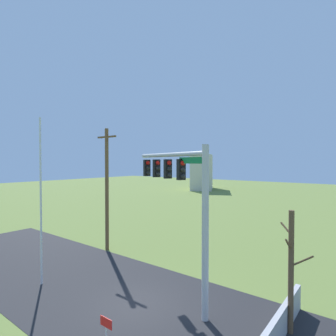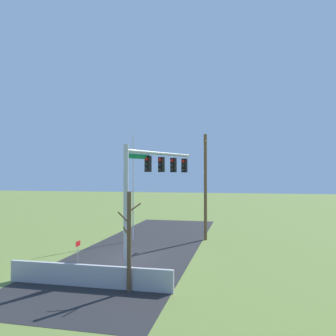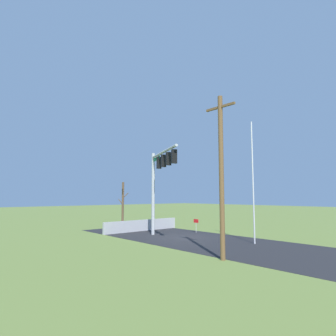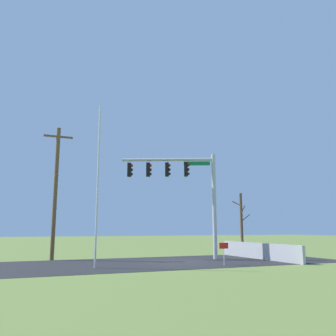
# 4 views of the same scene
# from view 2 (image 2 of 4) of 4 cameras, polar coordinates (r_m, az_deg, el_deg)

# --- Properties ---
(ground_plane) EXTENTS (160.00, 160.00, 0.00)m
(ground_plane) POSITION_cam_2_polar(r_m,az_deg,el_deg) (22.38, -6.66, -15.02)
(ground_plane) COLOR olive
(road_surface) EXTENTS (28.00, 8.00, 0.01)m
(road_surface) POSITION_cam_2_polar(r_m,az_deg,el_deg) (26.10, -3.73, -13.01)
(road_surface) COLOR #232326
(road_surface) RESTS_ON ground_plane
(sidewalk_corner) EXTENTS (6.00, 6.00, 0.01)m
(sidewalk_corner) POSITION_cam_2_polar(r_m,az_deg,el_deg) (18.50, -8.33, -17.97)
(sidewalk_corner) COLOR #B7B5AD
(sidewalk_corner) RESTS_ON ground_plane
(retaining_fence) EXTENTS (0.20, 8.33, 1.05)m
(retaining_fence) POSITION_cam_2_polar(r_m,az_deg,el_deg) (17.14, -13.47, -17.50)
(retaining_fence) COLOR #A8A8AD
(retaining_fence) RESTS_ON ground_plane
(signal_mast) EXTENTS (5.94, 2.85, 7.06)m
(signal_mast) POSITION_cam_2_polar(r_m,az_deg,el_deg) (20.15, -3.24, -1.96)
(signal_mast) COLOR #B2B5BA
(signal_mast) RESTS_ON ground_plane
(flagpole) EXTENTS (0.10, 0.10, 8.65)m
(flagpole) POSITION_cam_2_polar(r_m,az_deg,el_deg) (27.36, -5.99, -3.34)
(flagpole) COLOR silver
(flagpole) RESTS_ON ground_plane
(utility_pole) EXTENTS (1.90, 0.26, 8.74)m
(utility_pole) POSITION_cam_2_polar(r_m,az_deg,el_deg) (27.78, 6.42, -2.87)
(utility_pole) COLOR brown
(utility_pole) RESTS_ON ground_plane
(bare_tree) EXTENTS (1.27, 1.02, 4.58)m
(bare_tree) POSITION_cam_2_polar(r_m,az_deg,el_deg) (15.77, -6.69, -12.15)
(bare_tree) COLOR brown
(bare_tree) RESTS_ON ground_plane
(open_sign) EXTENTS (0.56, 0.04, 1.22)m
(open_sign) POSITION_cam_2_polar(r_m,az_deg,el_deg) (22.05, -15.15, -12.77)
(open_sign) COLOR silver
(open_sign) RESTS_ON ground_plane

